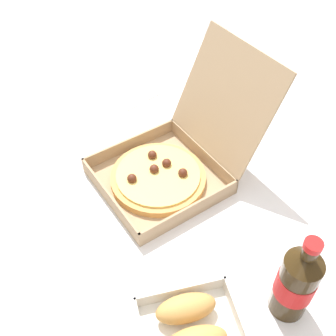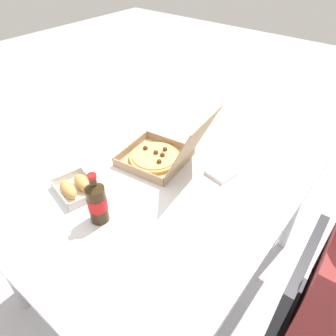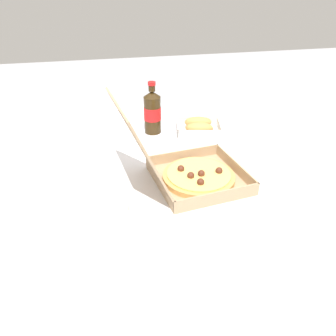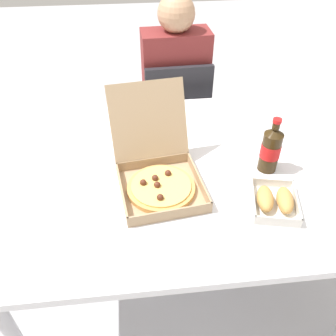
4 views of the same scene
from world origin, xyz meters
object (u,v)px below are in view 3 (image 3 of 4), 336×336
at_px(pizza_box_open, 189,171).
at_px(bread_side_box, 199,126).
at_px(cola_bottle, 152,112).
at_px(paper_menu, 220,284).
at_px(napkin_pile, 110,210).

relative_size(pizza_box_open, bread_side_box, 2.00).
bearing_deg(bread_side_box, cola_bottle, 78.31).
xyz_separation_m(cola_bottle, paper_menu, (-0.84, -0.00, -0.09)).
relative_size(bread_side_box, napkin_pile, 1.99).
bearing_deg(napkin_pile, paper_menu, -144.32).
relative_size(bread_side_box, paper_menu, 1.04).
distance_m(pizza_box_open, napkin_pile, 0.29).
bearing_deg(pizza_box_open, cola_bottle, 6.16).
distance_m(cola_bottle, paper_menu, 0.85).
bearing_deg(pizza_box_open, bread_side_box, -21.62).
xyz_separation_m(bread_side_box, cola_bottle, (0.04, 0.20, 0.07)).
bearing_deg(bread_side_box, paper_menu, 166.43).
height_order(bread_side_box, cola_bottle, cola_bottle).
bearing_deg(cola_bottle, pizza_box_open, -173.84).
height_order(cola_bottle, paper_menu, cola_bottle).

